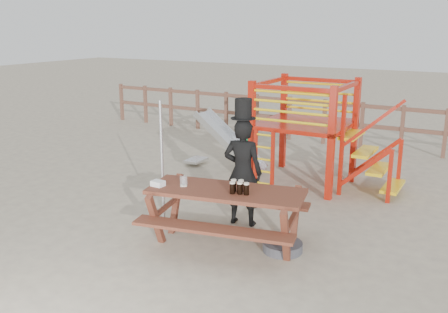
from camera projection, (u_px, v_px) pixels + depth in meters
ground at (203, 244)px, 7.35m from camera, size 60.00×60.00×0.00m
back_fence at (343, 118)px, 13.04m from camera, size 15.09×0.09×1.20m
playground_fort at (301, 130)px, 10.02m from camera, size 4.71×1.84×2.10m
picnic_table at (226, 210)px, 7.18m from camera, size 2.48×1.94×0.86m
man_with_hat at (243, 169)px, 7.88m from camera, size 0.69×0.51×2.04m
metal_pole at (162, 166)px, 7.67m from camera, size 0.04×0.04×2.04m
parasol_base at (283, 247)px, 7.12m from camera, size 0.57×0.57×0.24m
paper_bag at (158, 183)px, 7.24m from camera, size 0.19×0.15×0.08m
stout_pints at (239, 187)px, 6.93m from camera, size 0.30×0.21×0.17m
empty_glasses at (184, 182)px, 7.22m from camera, size 0.10×0.09×0.15m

